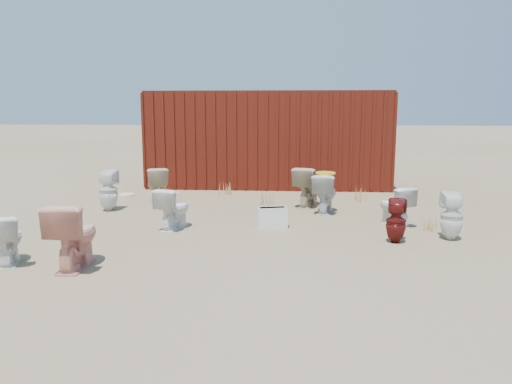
# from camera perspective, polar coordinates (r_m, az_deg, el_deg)

# --- Properties ---
(ground) EXTENTS (100.00, 100.00, 0.00)m
(ground) POSITION_cam_1_polar(r_m,az_deg,el_deg) (8.19, -0.32, -4.50)
(ground) COLOR brown
(ground) RESTS_ON ground
(shipping_container) EXTENTS (6.00, 2.40, 2.40)m
(shipping_container) POSITION_cam_1_polar(r_m,az_deg,el_deg) (13.15, 1.51, 6.14)
(shipping_container) COLOR #43150B
(shipping_container) RESTS_ON ground
(toilet_front_a) EXTENTS (0.58, 0.74, 0.66)m
(toilet_front_a) POSITION_cam_1_polar(r_m,az_deg,el_deg) (7.19, -26.59, -4.82)
(toilet_front_a) COLOR white
(toilet_front_a) RESTS_ON ground
(toilet_front_pink) EXTENTS (0.50, 0.85, 0.85)m
(toilet_front_pink) POSITION_cam_1_polar(r_m,az_deg,el_deg) (6.66, -20.09, -4.63)
(toilet_front_pink) COLOR #E79A85
(toilet_front_pink) RESTS_ON ground
(toilet_front_c) EXTENTS (0.59, 0.77, 0.70)m
(toilet_front_c) POSITION_cam_1_polar(r_m,az_deg,el_deg) (8.38, -9.41, -1.85)
(toilet_front_c) COLOR white
(toilet_front_c) RESTS_ON ground
(toilet_front_maroon) EXTENTS (0.37, 0.37, 0.66)m
(toilet_front_maroon) POSITION_cam_1_polar(r_m,az_deg,el_deg) (7.73, 15.71, -3.22)
(toilet_front_maroon) COLOR #5E1110
(toilet_front_maroon) RESTS_ON ground
(toilet_front_e) EXTENTS (0.65, 0.78, 0.69)m
(toilet_front_e) POSITION_cam_1_polar(r_m,az_deg,el_deg) (8.82, 15.62, -1.54)
(toilet_front_e) COLOR white
(toilet_front_e) RESTS_ON ground
(toilet_back_a) EXTENTS (0.37, 0.37, 0.81)m
(toilet_back_a) POSITION_cam_1_polar(r_m,az_deg,el_deg) (10.14, -16.55, 0.19)
(toilet_back_a) COLOR white
(toilet_back_a) RESTS_ON ground
(toilet_back_beige_left) EXTENTS (0.67, 0.85, 0.76)m
(toilet_back_beige_left) POSITION_cam_1_polar(r_m,az_deg,el_deg) (10.76, -11.26, 0.80)
(toilet_back_beige_left) COLOR beige
(toilet_back_beige_left) RESTS_ON ground
(toilet_back_beige_right) EXTENTS (0.71, 0.91, 0.82)m
(toilet_back_beige_right) POSITION_cam_1_polar(r_m,az_deg,el_deg) (10.23, 5.98, 0.63)
(toilet_back_beige_right) COLOR #C1B18D
(toilet_back_beige_right) RESTS_ON ground
(toilet_back_yellowlid) EXTENTS (0.57, 0.81, 0.75)m
(toilet_back_yellowlid) POSITION_cam_1_polar(r_m,az_deg,el_deg) (9.65, 7.89, -0.14)
(toilet_back_yellowlid) COLOR silver
(toilet_back_yellowlid) RESTS_ON ground
(toilet_back_e) EXTENTS (0.36, 0.36, 0.74)m
(toilet_back_e) POSITION_cam_1_polar(r_m,az_deg,el_deg) (8.15, 21.46, -2.56)
(toilet_back_e) COLOR white
(toilet_back_e) RESTS_ON ground
(yellow_lid) EXTENTS (0.38, 0.48, 0.02)m
(yellow_lid) POSITION_cam_1_polar(r_m,az_deg,el_deg) (9.60, 7.95, 2.16)
(yellow_lid) COLOR gold
(yellow_lid) RESTS_ON toilet_back_yellowlid
(loose_tank) EXTENTS (0.53, 0.32, 0.35)m
(loose_tank) POSITION_cam_1_polar(r_m,az_deg,el_deg) (8.39, 1.85, -2.94)
(loose_tank) COLOR silver
(loose_tank) RESTS_ON ground
(loose_lid_near) EXTENTS (0.40, 0.51, 0.02)m
(loose_lid_near) POSITION_cam_1_polar(r_m,az_deg,el_deg) (11.82, -9.56, -0.18)
(loose_lid_near) COLOR beige
(loose_lid_near) RESTS_ON ground
(loose_lid_far) EXTENTS (0.47, 0.55, 0.02)m
(loose_lid_far) POSITION_cam_1_polar(r_m,az_deg,el_deg) (11.92, -14.57, -0.28)
(loose_lid_far) COLOR beige
(loose_lid_far) RESTS_ON ground
(weed_clump_a) EXTENTS (0.36, 0.36, 0.33)m
(weed_clump_a) POSITION_cam_1_polar(r_m,az_deg,el_deg) (11.50, -10.58, 0.28)
(weed_clump_a) COLOR #A07A40
(weed_clump_a) RESTS_ON ground
(weed_clump_b) EXTENTS (0.32, 0.32, 0.25)m
(weed_clump_b) POSITION_cam_1_polar(r_m,az_deg,el_deg) (10.51, 1.27, -0.66)
(weed_clump_b) COLOR #A07A40
(weed_clump_b) RESTS_ON ground
(weed_clump_c) EXTENTS (0.36, 0.36, 0.33)m
(weed_clump_c) POSITION_cam_1_polar(r_m,az_deg,el_deg) (10.95, 12.21, -0.24)
(weed_clump_c) COLOR #A07A40
(weed_clump_c) RESTS_ON ground
(weed_clump_d) EXTENTS (0.30, 0.30, 0.28)m
(weed_clump_d) POSITION_cam_1_polar(r_m,az_deg,el_deg) (11.66, -3.52, 0.45)
(weed_clump_d) COLOR #A07A40
(weed_clump_d) RESTS_ON ground
(weed_clump_e) EXTENTS (0.34, 0.34, 0.32)m
(weed_clump_e) POSITION_cam_1_polar(r_m,az_deg,el_deg) (11.57, 6.84, 0.43)
(weed_clump_e) COLOR #A07A40
(weed_clump_e) RESTS_ON ground
(weed_clump_f) EXTENTS (0.28, 0.28, 0.25)m
(weed_clump_f) POSITION_cam_1_polar(r_m,az_deg,el_deg) (8.65, 19.48, -3.46)
(weed_clump_f) COLOR #A07A40
(weed_clump_f) RESTS_ON ground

